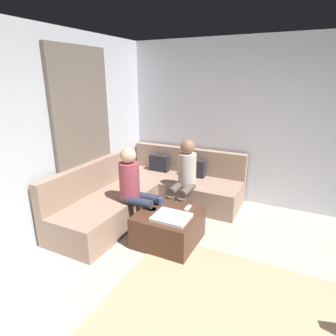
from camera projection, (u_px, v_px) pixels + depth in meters
The scene contains 9 objects.
wall_back at pixel (301, 128), 4.28m from camera, with size 6.00×0.12×2.70m, color silver.
curtain_panel at pixel (84, 137), 4.10m from camera, with size 0.06×1.10×2.50m, color #726659.
sectional_couch at pixel (150, 193), 4.57m from camera, with size 2.10×2.55×0.87m.
ottoman at pixel (168, 227), 3.67m from camera, with size 0.76×0.76×0.42m, color #4C2D1E.
folded_blanket at pixel (171, 217), 3.46m from camera, with size 0.44×0.36×0.04m, color white.
coffee_mug at pixel (160, 201), 3.84m from camera, with size 0.08×0.08×0.10m, color #334C72.
game_remote at pixel (188, 208), 3.72m from camera, with size 0.05×0.15×0.02m, color white.
person_on_couch_back at pixel (185, 176), 4.26m from camera, with size 0.30×0.60×1.20m.
person_on_couch_side at pixel (136, 186), 3.84m from camera, with size 0.60×0.30×1.20m.
Camera 1 is at (0.04, -1.78, 2.10)m, focal length 29.92 mm.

